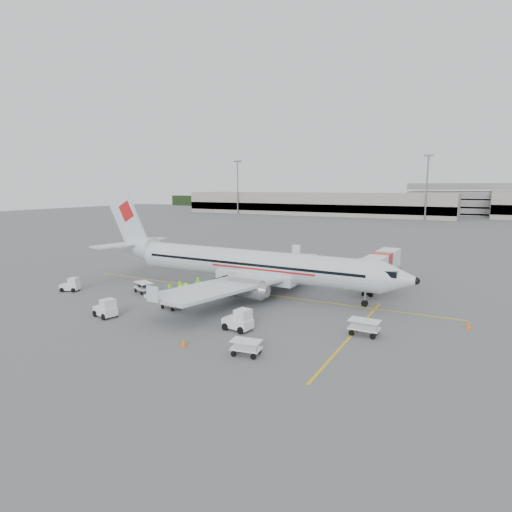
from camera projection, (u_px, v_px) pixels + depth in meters
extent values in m
plane|color=#56595B|center=(248.00, 292.00, 47.47)|extent=(360.00, 360.00, 0.00)
cube|color=yellow|center=(248.00, 292.00, 47.47)|extent=(44.00, 0.20, 0.01)
cube|color=yellow|center=(353.00, 334.00, 34.04)|extent=(0.20, 20.00, 0.01)
cone|color=orange|center=(468.00, 324.00, 35.34)|extent=(0.42, 0.42, 0.69)
cone|color=orange|center=(314.00, 262.00, 65.07)|extent=(0.33, 0.33, 0.55)
cone|color=orange|center=(184.00, 342.00, 31.41)|extent=(0.42, 0.42, 0.68)
imported|color=#91FF16|center=(180.00, 289.00, 45.15)|extent=(0.73, 0.75, 1.74)
imported|color=#91FF16|center=(170.00, 293.00, 43.56)|extent=(1.10, 1.05, 1.80)
imported|color=#91FF16|center=(186.00, 290.00, 45.10)|extent=(1.03, 1.18, 1.58)
imported|color=#91FF16|center=(198.00, 285.00, 47.17)|extent=(1.02, 1.01, 1.73)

